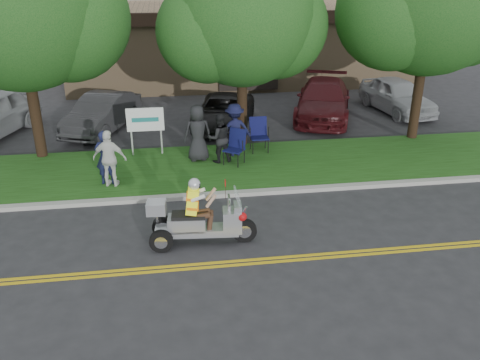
{
  "coord_description": "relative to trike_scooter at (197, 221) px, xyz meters",
  "views": [
    {
      "loc": [
        -2.14,
        -10.18,
        6.35
      ],
      "look_at": [
        -0.34,
        2.0,
        0.95
      ],
      "focal_mm": 38.0,
      "sensor_mm": 36.0,
      "label": 1
    }
  ],
  "objects": [
    {
      "name": "parked_car_left",
      "position": [
        -3.11,
        9.31,
        0.12
      ],
      "size": [
        3.0,
        4.63,
        1.44
      ],
      "primitive_type": "imported",
      "rotation": [
        0.0,
        0.0,
        -0.37
      ],
      "color": "#2E2E31",
      "rests_on": "ground"
    },
    {
      "name": "spectator_chair_b",
      "position": [
        0.39,
        5.26,
        0.45
      ],
      "size": [
        0.99,
        0.71,
        1.89
      ],
      "primitive_type": "imported",
      "rotation": [
        0.0,
        0.0,
        3.26
      ],
      "color": "black",
      "rests_on": "grass_verge"
    },
    {
      "name": "tree_mid",
      "position": [
        2.14,
        6.7,
        3.84
      ],
      "size": [
        5.88,
        4.8,
        7.05
      ],
      "color": "#332114",
      "rests_on": "ground"
    },
    {
      "name": "lawn_chair_b",
      "position": [
        2.57,
        5.92,
        0.17
      ],
      "size": [
        0.62,
        0.65,
        1.17
      ],
      "rotation": [
        0.0,
        0.0,
        0.01
      ],
      "color": "black",
      "rests_on": "grass_verge"
    },
    {
      "name": "spectator_adult_mid",
      "position": [
        1.08,
        5.01,
        0.34
      ],
      "size": [
        0.9,
        0.75,
        1.66
      ],
      "primitive_type": "imported",
      "rotation": [
        0.0,
        0.0,
        3.3
      ],
      "color": "black",
      "rests_on": "grass_verge"
    },
    {
      "name": "spectator_chair_a",
      "position": [
        1.66,
        5.56,
        0.41
      ],
      "size": [
        1.27,
        0.88,
        1.8
      ],
      "primitive_type": "imported",
      "rotation": [
        0.0,
        0.0,
        3.34
      ],
      "color": "#141639",
      "rests_on": "grass_verge"
    },
    {
      "name": "centerline_far",
      "position": [
        1.59,
        -0.95,
        -0.59
      ],
      "size": [
        60.0,
        0.1,
        0.01
      ],
      "primitive_type": "cube",
      "color": "gold",
      "rests_on": "ground"
    },
    {
      "name": "parked_car_mid",
      "position": [
        1.7,
        9.1,
        0.04
      ],
      "size": [
        3.27,
        4.98,
        1.27
      ],
      "primitive_type": "imported",
      "rotation": [
        0.0,
        0.0,
        -0.27
      ],
      "color": "black",
      "rests_on": "ground"
    },
    {
      "name": "parked_car_far_right",
      "position": [
        9.59,
        10.16,
        0.16
      ],
      "size": [
        2.33,
        4.62,
        1.51
      ],
      "primitive_type": "imported",
      "rotation": [
        0.0,
        0.0,
        0.13
      ],
      "color": "#A0A2A6",
      "rests_on": "ground"
    },
    {
      "name": "tree_left",
      "position": [
        -4.85,
        6.5,
        4.25
      ],
      "size": [
        6.62,
        5.4,
        7.78
      ],
      "color": "#332114",
      "rests_on": "ground"
    },
    {
      "name": "tree_right",
      "position": [
        8.65,
        6.5,
        4.43
      ],
      "size": [
        6.86,
        5.6,
        8.07
      ],
      "color": "#332114",
      "rests_on": "ground"
    },
    {
      "name": "ground",
      "position": [
        1.59,
        -0.53,
        -0.6
      ],
      "size": [
        120.0,
        120.0,
        0.0
      ],
      "primitive_type": "plane",
      "color": "#28282B",
      "rests_on": "ground"
    },
    {
      "name": "lawn_chair_a",
      "position": [
        1.6,
        4.83,
        0.15
      ],
      "size": [
        0.84,
        0.85,
        1.14
      ],
      "rotation": [
        0.0,
        0.0,
        -0.6
      ],
      "color": "black",
      "rests_on": "grass_verge"
    },
    {
      "name": "commercial_building",
      "position": [
        3.59,
        18.44,
        1.41
      ],
      "size": [
        18.0,
        8.2,
        4.0
      ],
      "color": "#9E7F5B",
      "rests_on": "ground"
    },
    {
      "name": "trike_scooter",
      "position": [
        0.0,
        0.0,
        0.0
      ],
      "size": [
        2.61,
        0.91,
        1.71
      ],
      "rotation": [
        0.0,
        0.0,
        -0.09
      ],
      "color": "black",
      "rests_on": "ground"
    },
    {
      "name": "centerline_near",
      "position": [
        1.59,
        -1.11,
        -0.59
      ],
      "size": [
        60.0,
        0.1,
        0.01
      ],
      "primitive_type": "cube",
      "color": "gold",
      "rests_on": "ground"
    },
    {
      "name": "spectator_adult_right",
      "position": [
        -2.3,
        3.54,
        0.36
      ],
      "size": [
        1.07,
        0.64,
        1.71
      ],
      "primitive_type": "imported",
      "rotation": [
        0.0,
        0.0,
        2.9
      ],
      "color": "white",
      "rests_on": "grass_verge"
    },
    {
      "name": "curb",
      "position": [
        1.59,
        2.52,
        -0.54
      ],
      "size": [
        60.0,
        0.25,
        0.12
      ],
      "primitive_type": "cube",
      "color": "#A8A89E",
      "rests_on": "ground"
    },
    {
      "name": "spectator_adult_left",
      "position": [
        -2.45,
        3.72,
        0.34
      ],
      "size": [
        0.64,
        0.46,
        1.66
      ],
      "primitive_type": "imported",
      "rotation": [
        0.0,
        0.0,
        3.04
      ],
      "color": "#181D44",
      "rests_on": "grass_verge"
    },
    {
      "name": "parked_car_right",
      "position": [
        6.09,
        9.81,
        0.19
      ],
      "size": [
        3.88,
        5.81,
        1.56
      ],
      "primitive_type": "imported",
      "rotation": [
        0.0,
        0.0,
        -0.34
      ],
      "color": "#430F13",
      "rests_on": "ground"
    },
    {
      "name": "grass_verge",
      "position": [
        1.59,
        4.67,
        -0.54
      ],
      "size": [
        60.0,
        4.0,
        0.1
      ],
      "primitive_type": "cube",
      "color": "#1D4412",
      "rests_on": "ground"
    },
    {
      "name": "business_sign",
      "position": [
        -1.31,
        6.07,
        0.66
      ],
      "size": [
        1.25,
        0.06,
        1.75
      ],
      "color": "silver",
      "rests_on": "ground"
    }
  ]
}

